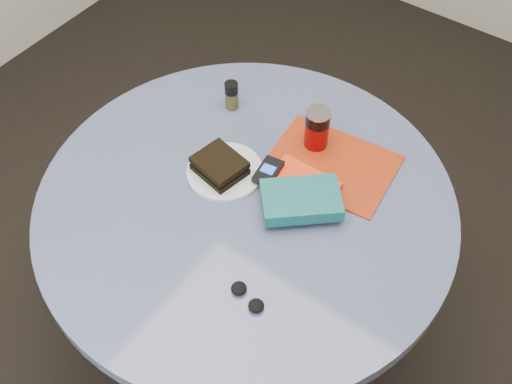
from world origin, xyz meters
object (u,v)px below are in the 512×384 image
Objects in this scene: pepper_grinder at (232,95)px; headphones at (247,297)px; table at (246,239)px; novel at (301,200)px; soda_can at (317,129)px; red_book at (302,184)px; plate at (225,172)px; magazine at (331,164)px; sandwich at (220,166)px; mp3_player at (268,171)px.

headphones is at bearing -49.91° from pepper_grinder.
table is 5.55× the size of novel.
red_book is (0.05, -0.14, -0.05)m from soda_can.
soda_can is (0.13, 0.21, 0.05)m from plate.
pepper_grinder is 0.27× the size of magazine.
pepper_grinder is at bearing 122.58° from plate.
sandwich is (-0.10, 0.03, 0.20)m from table.
pepper_grinder is at bearing 157.19° from red_book.
soda_can is 0.09m from magazine.
sandwich is at bearing -121.95° from soda_can.
plate is 0.25m from soda_can.
headphones is (0.16, -0.21, 0.17)m from table.
novel is at bearing 22.37° from table.
pepper_grinder is at bearing 169.85° from magazine.
sandwich is 1.39× the size of headphones.
red_book is at bearing -22.53° from pepper_grinder.
mp3_player is at bearing 121.85° from novel.
soda_can is at bearing 77.97° from mp3_player.
soda_can is at bearing 2.66° from pepper_grinder.
soda_can is at bearing 108.62° from red_book.
magazine is at bearing 41.97° from sandwich.
novel is (0.01, -0.16, 0.03)m from magazine.
novel is 1.99× the size of mp3_player.
mp3_player is at bearing 86.68° from table.
plate is 1.43× the size of sandwich.
novel is (0.22, 0.02, 0.00)m from sandwich.
novel is at bearing -16.83° from mp3_player.
plate is 1.14× the size of red_book.
red_book is 1.81× the size of mp3_player.
pepper_grinder reaches higher than headphones.
pepper_grinder reaches higher than magazine.
pepper_grinder is at bearing 132.72° from table.
sandwich is 0.80× the size of red_book.
mp3_player reaches higher than red_book.
table is 0.33m from soda_can.
table is at bearing -93.32° from mp3_player.
magazine is at bearing 97.14° from headphones.
soda_can is 0.48m from headphones.
magazine is at bearing 63.06° from table.
mp3_player is at bearing -164.11° from red_book.
novel is at bearing -91.23° from magazine.
pepper_grinder is 0.46× the size of novel.
pepper_grinder reaches higher than red_book.
mp3_player is (0.10, 0.05, 0.02)m from plate.
headphones reaches higher than table.
pepper_grinder is at bearing -177.34° from soda_can.
sandwich is 0.20m from red_book.
table is at bearing -128.72° from red_book.
plate is 1.04× the size of novel.
novel reaches higher than table.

